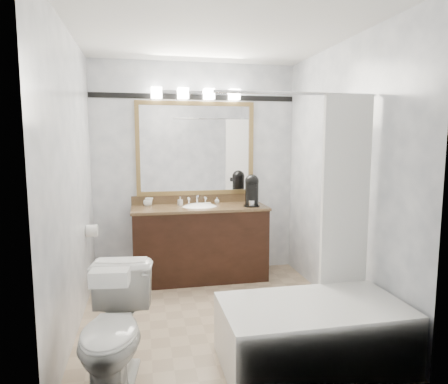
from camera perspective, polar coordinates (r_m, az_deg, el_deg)
The scene contains 15 objects.
room at distance 3.51m, azimuth -1.19°, elevation 1.69°, with size 2.42×2.62×2.52m.
vanity at distance 4.64m, azimuth -3.48°, elevation -7.04°, with size 1.53×0.58×0.97m.
mirror at distance 4.76m, azimuth -4.04°, elevation 6.19°, with size 1.40×0.04×1.10m.
vanity_light_bar at distance 4.74m, azimuth -4.02°, elevation 13.86°, with size 1.02×0.14×0.12m.
accent_stripe at distance 4.80m, azimuth -4.13°, elevation 13.38°, with size 2.40×0.01×0.06m, color black.
bathtub at distance 3.10m, azimuth 12.79°, elevation -18.00°, with size 1.30×0.75×1.96m.
tp_roll at distance 4.23m, azimuth -18.34°, elevation -5.26°, with size 0.12×0.12×0.11m, color white.
toilet at distance 2.80m, azimuth -15.36°, elevation -18.64°, with size 0.43×0.75×0.77m, color white.
tissue_box at distance 2.45m, azimuth -16.00°, elevation -11.66°, with size 0.22×0.12×0.09m, color white.
coffee_maker at distance 4.59m, azimuth 3.99°, elevation 0.33°, with size 0.19×0.23×0.36m.
cup_left at distance 4.65m, azimuth -10.90°, elevation -1.56°, with size 0.09×0.09×0.07m, color white.
cup_right at distance 4.71m, azimuth -10.65°, elevation -1.34°, with size 0.09×0.09×0.09m, color white.
soap_bottle_a at distance 4.65m, azimuth -6.28°, elevation -1.28°, with size 0.04×0.05×0.10m, color white.
soap_bottle_b at distance 4.76m, azimuth -1.02°, elevation -1.20°, with size 0.06×0.06×0.07m, color white.
soap_bar at distance 4.69m, azimuth -2.37°, elevation -1.65°, with size 0.07×0.05×0.02m, color beige.
Camera 1 is at (-0.64, -3.43, 1.60)m, focal length 32.00 mm.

